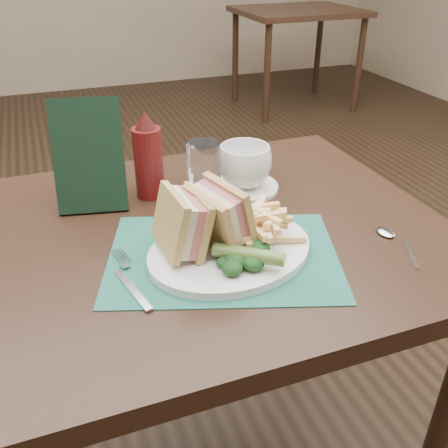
% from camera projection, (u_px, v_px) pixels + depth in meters
% --- Properties ---
extents(floor, '(7.00, 7.00, 0.00)m').
position_uv_depth(floor, '(166.00, 343.00, 1.75)').
color(floor, black).
rests_on(floor, ground).
extents(wall_back, '(6.00, 0.00, 6.00)m').
position_uv_depth(wall_back, '(70.00, 90.00, 4.58)').
color(wall_back, gray).
rests_on(wall_back, ground).
extents(table_main, '(0.90, 0.75, 0.75)m').
position_uv_depth(table_main, '(212.00, 366.00, 1.15)').
color(table_main, black).
rests_on(table_main, ground).
extents(table_bg_right, '(0.90, 0.75, 0.75)m').
position_uv_depth(table_bg_right, '(295.00, 59.00, 3.98)').
color(table_bg_right, black).
rests_on(table_bg_right, ground).
extents(placemat, '(0.47, 0.40, 0.00)m').
position_uv_depth(placemat, '(223.00, 256.00, 0.87)').
color(placemat, '#1C5A4B').
rests_on(placemat, table_main).
extents(plate, '(0.35, 0.31, 0.01)m').
position_uv_depth(plate, '(230.00, 251.00, 0.87)').
color(plate, white).
rests_on(plate, placemat).
extents(sandwich_half_a, '(0.09, 0.12, 0.11)m').
position_uv_depth(sandwich_half_a, '(170.00, 225.00, 0.82)').
color(sandwich_half_a, tan).
rests_on(sandwich_half_a, plate).
extents(sandwich_half_b, '(0.11, 0.13, 0.12)m').
position_uv_depth(sandwich_half_b, '(211.00, 218.00, 0.84)').
color(sandwich_half_b, tan).
rests_on(sandwich_half_b, plate).
extents(kale_garnish, '(0.11, 0.08, 0.03)m').
position_uv_depth(kale_garnish, '(244.00, 259.00, 0.81)').
color(kale_garnish, '#123314').
rests_on(kale_garnish, plate).
extents(pickle_spear, '(0.11, 0.09, 0.03)m').
position_uv_depth(pickle_spear, '(249.00, 255.00, 0.81)').
color(pickle_spear, '#4B6C29').
rests_on(pickle_spear, plate).
extents(fries_pile, '(0.18, 0.20, 0.06)m').
position_uv_depth(fries_pile, '(260.00, 220.00, 0.89)').
color(fries_pile, '#FDD17E').
rests_on(fries_pile, plate).
extents(fork, '(0.07, 0.17, 0.01)m').
position_uv_depth(fork, '(129.00, 277.00, 0.81)').
color(fork, silver).
rests_on(fork, placemat).
extents(spoon, '(0.09, 0.15, 0.01)m').
position_uv_depth(spoon, '(401.00, 244.00, 0.90)').
color(spoon, silver).
rests_on(spoon, table_main).
extents(saucer, '(0.20, 0.20, 0.01)m').
position_uv_depth(saucer, '(244.00, 187.00, 1.10)').
color(saucer, white).
rests_on(saucer, table_main).
extents(coffee_cup, '(0.14, 0.14, 0.09)m').
position_uv_depth(coffee_cup, '(245.00, 166.00, 1.08)').
color(coffee_cup, white).
rests_on(coffee_cup, saucer).
extents(drinking_glass, '(0.09, 0.09, 0.13)m').
position_uv_depth(drinking_glass, '(204.00, 173.00, 1.02)').
color(drinking_glass, white).
rests_on(drinking_glass, table_main).
extents(ketchup_bottle, '(0.06, 0.06, 0.19)m').
position_uv_depth(ketchup_bottle, '(148.00, 155.00, 1.03)').
color(ketchup_bottle, '#560E0F').
rests_on(ketchup_bottle, table_main).
extents(check_presenter, '(0.15, 0.11, 0.22)m').
position_uv_depth(check_presenter, '(89.00, 156.00, 0.98)').
color(check_presenter, black).
rests_on(check_presenter, table_main).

